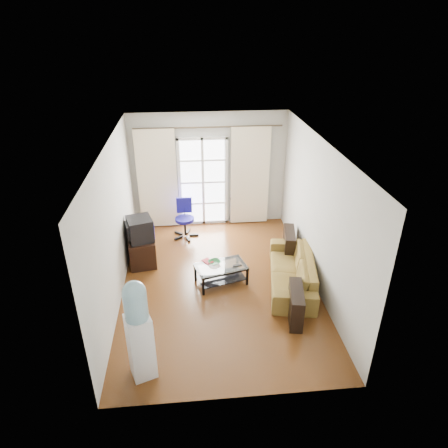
# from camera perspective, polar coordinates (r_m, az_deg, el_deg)

# --- Properties ---
(floor) EXTENTS (5.20, 5.20, 0.00)m
(floor) POSITION_cam_1_polar(r_m,az_deg,el_deg) (7.71, -0.73, -8.44)
(floor) COLOR brown
(floor) RESTS_ON ground
(ceiling) EXTENTS (5.20, 5.20, 0.00)m
(ceiling) POSITION_cam_1_polar(r_m,az_deg,el_deg) (6.51, -0.87, 11.21)
(ceiling) COLOR white
(ceiling) RESTS_ON wall_back
(wall_back) EXTENTS (3.60, 0.02, 2.70)m
(wall_back) POSITION_cam_1_polar(r_m,az_deg,el_deg) (9.39, -2.15, 7.69)
(wall_back) COLOR #B7B6AE
(wall_back) RESTS_ON floor
(wall_front) EXTENTS (3.60, 0.02, 2.70)m
(wall_front) POSITION_cam_1_polar(r_m,az_deg,el_deg) (4.84, 1.90, -13.42)
(wall_front) COLOR #B7B6AE
(wall_front) RESTS_ON floor
(wall_left) EXTENTS (0.02, 5.20, 2.70)m
(wall_left) POSITION_cam_1_polar(r_m,az_deg,el_deg) (7.11, -15.41, -0.11)
(wall_left) COLOR #B7B6AE
(wall_left) RESTS_ON floor
(wall_right) EXTENTS (0.02, 5.20, 2.70)m
(wall_right) POSITION_cam_1_polar(r_m,az_deg,el_deg) (7.36, 13.31, 1.15)
(wall_right) COLOR #B7B6AE
(wall_right) RESTS_ON floor
(french_door) EXTENTS (1.16, 0.06, 2.15)m
(french_door) POSITION_cam_1_polar(r_m,az_deg,el_deg) (9.43, -3.02, 5.97)
(french_door) COLOR white
(french_door) RESTS_ON wall_back
(curtain_rod) EXTENTS (3.30, 0.04, 0.04)m
(curtain_rod) POSITION_cam_1_polar(r_m,az_deg,el_deg) (9.00, -2.23, 13.66)
(curtain_rod) COLOR #4C3F2D
(curtain_rod) RESTS_ON wall_back
(curtain_left) EXTENTS (0.90, 0.07, 2.35)m
(curtain_left) POSITION_cam_1_polar(r_m,az_deg,el_deg) (9.35, -9.49, 6.23)
(curtain_left) COLOR #F0E3C1
(curtain_left) RESTS_ON curtain_rod
(curtain_right) EXTENTS (0.90, 0.07, 2.35)m
(curtain_right) POSITION_cam_1_polar(r_m,az_deg,el_deg) (9.43, 3.72, 6.76)
(curtain_right) COLOR #F0E3C1
(curtain_right) RESTS_ON curtain_rod
(radiator) EXTENTS (0.64, 0.12, 0.64)m
(radiator) POSITION_cam_1_polar(r_m,az_deg,el_deg) (9.77, 2.68, 2.00)
(radiator) COLOR #959597
(radiator) RESTS_ON floor
(sofa) EXTENTS (2.28, 1.50, 0.58)m
(sofa) POSITION_cam_1_polar(r_m,az_deg,el_deg) (7.66, 9.68, -6.53)
(sofa) COLOR brown
(sofa) RESTS_ON floor
(coffee_table) EXTENTS (1.04, 0.77, 0.38)m
(coffee_table) POSITION_cam_1_polar(r_m,az_deg,el_deg) (7.59, -0.42, -6.87)
(coffee_table) COLOR silver
(coffee_table) RESTS_ON floor
(bowl) EXTENTS (0.40, 0.40, 0.06)m
(bowl) POSITION_cam_1_polar(r_m,az_deg,el_deg) (7.57, -1.37, -5.49)
(bowl) COLOR green
(bowl) RESTS_ON coffee_table
(book) EXTENTS (0.34, 0.35, 0.02)m
(book) POSITION_cam_1_polar(r_m,az_deg,el_deg) (7.60, -2.82, -5.54)
(book) COLOR #A71F14
(book) RESTS_ON coffee_table
(remote) EXTENTS (0.17, 0.06, 0.02)m
(remote) POSITION_cam_1_polar(r_m,az_deg,el_deg) (7.51, 1.90, -5.94)
(remote) COLOR black
(remote) RESTS_ON coffee_table
(tv_stand) EXTENTS (0.64, 0.85, 0.57)m
(tv_stand) POSITION_cam_1_polar(r_m,az_deg,el_deg) (8.37, -11.68, -3.62)
(tv_stand) COLOR black
(tv_stand) RESTS_ON floor
(crt_tv) EXTENTS (0.60, 0.61, 0.46)m
(crt_tv) POSITION_cam_1_polar(r_m,az_deg,el_deg) (8.06, -12.05, -0.72)
(crt_tv) COLOR black
(crt_tv) RESTS_ON tv_stand
(task_chair) EXTENTS (0.62, 0.62, 0.89)m
(task_chair) POSITION_cam_1_polar(r_m,az_deg,el_deg) (9.21, -5.59, -0.23)
(task_chair) COLOR black
(task_chair) RESTS_ON floor
(water_cooler) EXTENTS (0.41, 0.41, 1.58)m
(water_cooler) POSITION_cam_1_polar(r_m,az_deg,el_deg) (5.61, -12.10, -14.42)
(water_cooler) COLOR silver
(water_cooler) RESTS_ON floor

